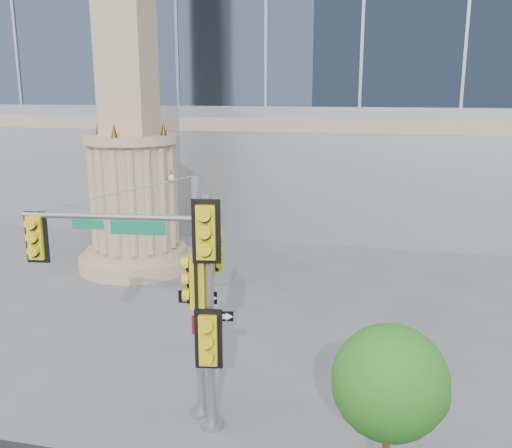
# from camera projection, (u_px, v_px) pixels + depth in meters

# --- Properties ---
(ground) EXTENTS (120.00, 120.00, 0.00)m
(ground) POSITION_uv_depth(u_px,v_px,m) (216.00, 410.00, 12.34)
(ground) COLOR #545456
(ground) RESTS_ON ground
(monument) EXTENTS (4.40, 4.40, 16.60)m
(monument) POSITION_uv_depth(u_px,v_px,m) (130.00, 123.00, 20.91)
(monument) COLOR tan
(monument) RESTS_ON ground
(main_signal_pole) EXTENTS (4.00, 0.83, 5.16)m
(main_signal_pole) POSITION_uv_depth(u_px,v_px,m) (153.00, 271.00, 11.54)
(main_signal_pole) COLOR slate
(main_signal_pole) RESTS_ON ground
(secondary_signal_pole) EXTENTS (0.89, 0.64, 4.89)m
(secondary_signal_pole) POSITION_uv_depth(u_px,v_px,m) (206.00, 297.00, 10.98)
(secondary_signal_pole) COLOR slate
(secondary_signal_pole) RESTS_ON ground
(street_tree) EXTENTS (1.97, 1.93, 3.07)m
(street_tree) POSITION_uv_depth(u_px,v_px,m) (392.00, 387.00, 9.37)
(street_tree) COLOR tan
(street_tree) RESTS_ON ground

